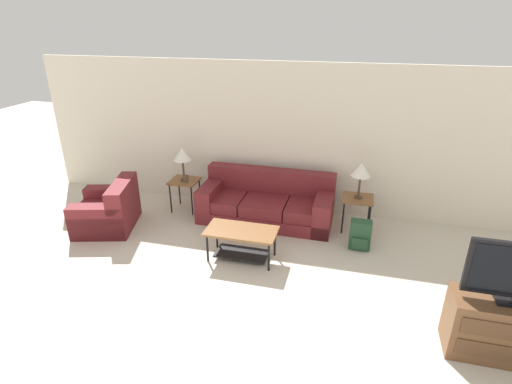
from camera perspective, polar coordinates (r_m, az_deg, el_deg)
wall_back at (r=7.06m, az=3.23°, el=7.67°), size 9.08×0.06×2.60m
couch at (r=6.90m, az=1.53°, el=-1.65°), size 2.27×0.97×0.82m
armchair at (r=7.09m, az=-20.31°, el=-2.54°), size 1.13×1.21×0.80m
coffee_table at (r=5.77m, az=-2.10°, el=-6.54°), size 1.02×0.52×0.47m
side_table_left at (r=7.26m, az=-10.18°, el=1.20°), size 0.49×0.46×0.58m
side_table_right at (r=6.67m, az=14.31°, el=-1.31°), size 0.49×0.46×0.58m
table_lamp_left at (r=7.08m, az=-10.49°, el=5.25°), size 0.31×0.31×0.60m
table_lamp_right at (r=6.46m, az=14.79°, el=3.03°), size 0.31×0.31×0.60m
tv_console at (r=5.01m, az=32.10°, el=-16.25°), size 1.12×0.47×0.67m
backpack at (r=6.27m, az=14.65°, el=-5.99°), size 0.32×0.27×0.46m
picture_frame at (r=7.13m, az=-10.01°, el=1.93°), size 0.10×0.04×0.13m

